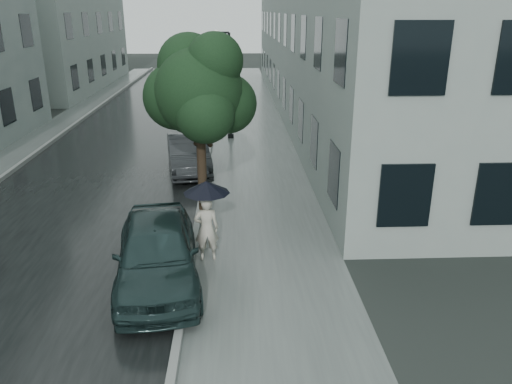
{
  "coord_description": "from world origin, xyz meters",
  "views": [
    {
      "loc": [
        -0.52,
        -8.87,
        5.55
      ],
      "look_at": [
        -0.01,
        2.68,
        1.3
      ],
      "focal_mm": 35.0,
      "sensor_mm": 36.0,
      "label": 1
    }
  ],
  "objects_px": {
    "street_tree": "(199,90)",
    "car_near": "(157,252)",
    "lamp_post": "(226,78)",
    "car_far": "(188,154)",
    "pedestrian": "(207,229)"
  },
  "relations": [
    {
      "from": "lamp_post",
      "to": "car_far",
      "type": "bearing_deg",
      "value": -116.15
    },
    {
      "from": "street_tree",
      "to": "lamp_post",
      "type": "height_order",
      "value": "street_tree"
    },
    {
      "from": "pedestrian",
      "to": "street_tree",
      "type": "xyz_separation_m",
      "value": [
        -0.25,
        2.91,
        2.73
      ]
    },
    {
      "from": "pedestrian",
      "to": "car_far",
      "type": "xyz_separation_m",
      "value": [
        -1.0,
        6.87,
        -0.14
      ]
    },
    {
      "from": "street_tree",
      "to": "car_near",
      "type": "relative_size",
      "value": 1.19
    },
    {
      "from": "pedestrian",
      "to": "lamp_post",
      "type": "height_order",
      "value": "lamp_post"
    },
    {
      "from": "pedestrian",
      "to": "lamp_post",
      "type": "relative_size",
      "value": 0.33
    },
    {
      "from": "pedestrian",
      "to": "street_tree",
      "type": "height_order",
      "value": "street_tree"
    },
    {
      "from": "car_near",
      "to": "car_far",
      "type": "distance_m",
      "value": 7.88
    },
    {
      "from": "car_far",
      "to": "street_tree",
      "type": "bearing_deg",
      "value": -88.54
    },
    {
      "from": "car_near",
      "to": "car_far",
      "type": "bearing_deg",
      "value": 82.43
    },
    {
      "from": "pedestrian",
      "to": "lamp_post",
      "type": "distance_m",
      "value": 11.91
    },
    {
      "from": "lamp_post",
      "to": "car_near",
      "type": "height_order",
      "value": "lamp_post"
    },
    {
      "from": "lamp_post",
      "to": "pedestrian",
      "type": "bearing_deg",
      "value": -102.4
    },
    {
      "from": "lamp_post",
      "to": "car_near",
      "type": "bearing_deg",
      "value": -106.74
    }
  ]
}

